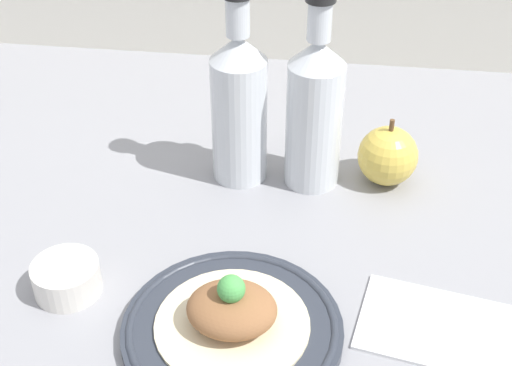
% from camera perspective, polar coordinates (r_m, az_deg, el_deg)
% --- Properties ---
extents(ground_plane, '(1.80, 1.10, 0.04)m').
position_cam_1_polar(ground_plane, '(0.95, -2.51, -5.15)').
color(ground_plane, gray).
extents(plate, '(0.25, 0.25, 0.02)m').
position_cam_1_polar(plate, '(0.81, -1.90, -11.57)').
color(plate, '#2D333D').
rests_on(plate, ground_plane).
extents(plated_food, '(0.17, 0.17, 0.07)m').
position_cam_1_polar(plated_food, '(0.79, -1.94, -10.24)').
color(plated_food, beige).
rests_on(plated_food, plate).
extents(cider_bottle_left, '(0.08, 0.08, 0.28)m').
position_cam_1_polar(cider_bottle_left, '(0.98, -1.58, 6.29)').
color(cider_bottle_left, silver).
rests_on(cider_bottle_left, ground_plane).
extents(cider_bottle_right, '(0.08, 0.08, 0.28)m').
position_cam_1_polar(cider_bottle_right, '(0.97, 4.71, 5.86)').
color(cider_bottle_right, silver).
rests_on(cider_bottle_right, ground_plane).
extents(apple, '(0.09, 0.09, 0.10)m').
position_cam_1_polar(apple, '(1.03, 10.50, 2.15)').
color(apple, gold).
rests_on(apple, ground_plane).
extents(napkin, '(0.19, 0.15, 0.01)m').
position_cam_1_polar(napkin, '(0.84, 14.27, -11.03)').
color(napkin, white).
rests_on(napkin, ground_plane).
extents(dipping_bowl, '(0.08, 0.08, 0.04)m').
position_cam_1_polar(dipping_bowl, '(0.88, -14.91, -7.35)').
color(dipping_bowl, silver).
rests_on(dipping_bowl, ground_plane).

